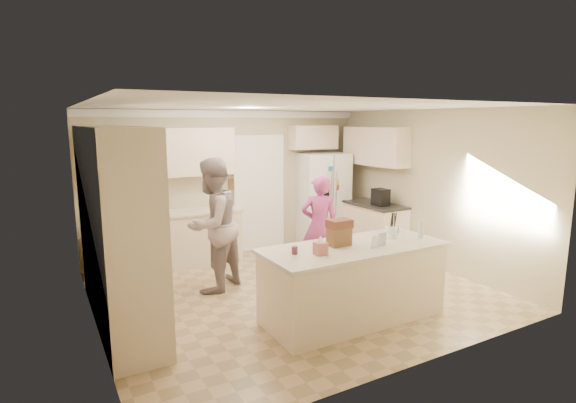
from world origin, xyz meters
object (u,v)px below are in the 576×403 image
tissue_box (321,248)px  dollhouse_body (339,237)px  teen_girl (319,226)px  coffee_maker (381,197)px  island_base (353,284)px  utensil_crock (392,232)px  teen_boy (212,225)px  refrigerator (323,199)px

tissue_box → dollhouse_body: size_ratio=0.54×
tissue_box → teen_girl: 1.98m
coffee_maker → teen_girl: size_ratio=0.19×
island_base → teen_girl: bearing=71.4°
coffee_maker → tissue_box: coffee_maker is taller
utensil_crock → teen_boy: size_ratio=0.08×
refrigerator → island_base: (-1.59, -3.06, -0.46)m
tissue_box → teen_girl: (1.07, 1.65, -0.20)m
teen_boy → teen_girl: teen_boy is taller
utensil_crock → coffee_maker: bearing=52.9°
coffee_maker → utensil_crock: coffee_maker is taller
coffee_maker → teen_boy: teen_boy is taller
teen_girl → coffee_maker: bearing=-138.6°
dollhouse_body → teen_girl: teen_girl is taller
utensil_crock → tissue_box: utensil_crock is taller
island_base → dollhouse_body: size_ratio=8.46×
dollhouse_body → teen_boy: size_ratio=0.14×
utensil_crock → island_base: bearing=-175.6°
utensil_crock → teen_boy: (-1.81, 1.71, -0.04)m
coffee_maker → utensil_crock: size_ratio=2.00×
island_base → teen_boy: size_ratio=1.15×
coffee_maker → teen_girl: (-1.53, -0.35, -0.27)m
teen_boy → coffee_maker: bearing=149.5°
refrigerator → dollhouse_body: bearing=-112.9°
tissue_box → teen_girl: size_ratio=0.09×
coffee_maker → tissue_box: 3.28m
island_base → dollhouse_body: 0.62m
dollhouse_body → teen_girl: 1.62m
tissue_box → teen_girl: bearing=57.0°
refrigerator → coffee_maker: bearing=-60.8°
island_base → utensil_crock: size_ratio=14.67×
utensil_crock → refrigerator: bearing=72.7°
teen_boy → island_base: bearing=90.3°
utensil_crock → dollhouse_body: bearing=176.4°
teen_boy → dollhouse_body: bearing=88.2°
refrigerator → island_base: size_ratio=0.82×
refrigerator → teen_boy: bearing=-147.2°
refrigerator → tissue_box: 3.82m
teen_girl → teen_boy: bearing=21.4°
refrigerator → coffee_maker: refrigerator is taller
utensil_crock → dollhouse_body: 0.80m
island_base → tissue_box: bearing=-169.7°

